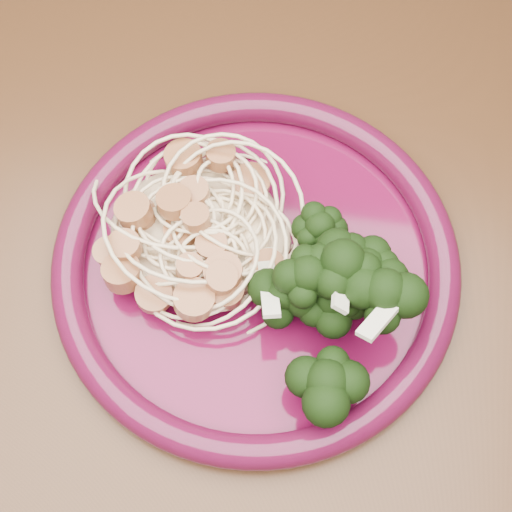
{
  "coord_description": "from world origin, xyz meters",
  "views": [
    {
      "loc": [
        -0.03,
        -0.25,
        1.21
      ],
      "look_at": [
        -0.06,
        -0.04,
        0.77
      ],
      "focal_mm": 50.0,
      "sensor_mm": 36.0,
      "label": 1
    }
  ],
  "objects": [
    {
      "name": "scallop_cluster",
      "position": [
        -0.1,
        -0.03,
        0.81
      ],
      "size": [
        0.17,
        0.17,
        0.04
      ],
      "primitive_type": null,
      "rotation": [
        0.0,
        0.0,
        -0.37
      ],
      "color": "#A96F45",
      "rests_on": "spaghetti_pile"
    },
    {
      "name": "spaghetti_pile",
      "position": [
        -0.1,
        -0.03,
        0.77
      ],
      "size": [
        0.16,
        0.15,
        0.03
      ],
      "primitive_type": "ellipsoid",
      "rotation": [
        0.0,
        0.0,
        -0.37
      ],
      "color": "beige",
      "rests_on": "dinner_plate"
    },
    {
      "name": "broccoli_pile",
      "position": [
        -0.0,
        -0.06,
        0.78
      ],
      "size": [
        0.15,
        0.18,
        0.05
      ],
      "primitive_type": "ellipsoid",
      "rotation": [
        0.0,
        0.0,
        -0.37
      ],
      "color": "black",
      "rests_on": "dinner_plate"
    },
    {
      "name": "dining_table",
      "position": [
        0.0,
        0.0,
        0.65
      ],
      "size": [
        1.2,
        0.8,
        0.75
      ],
      "color": "#472814",
      "rests_on": "ground"
    },
    {
      "name": "dinner_plate",
      "position": [
        -0.06,
        -0.04,
        0.76
      ],
      "size": [
        0.37,
        0.37,
        0.02
      ],
      "rotation": [
        0.0,
        0.0,
        -0.37
      ],
      "color": "#500827",
      "rests_on": "dining_table"
    },
    {
      "name": "onion_garnish",
      "position": [
        -0.0,
        -0.06,
        0.82
      ],
      "size": [
        0.1,
        0.12,
        0.06
      ],
      "primitive_type": null,
      "rotation": [
        0.0,
        0.0,
        -0.37
      ],
      "color": "beige",
      "rests_on": "broccoli_pile"
    }
  ]
}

